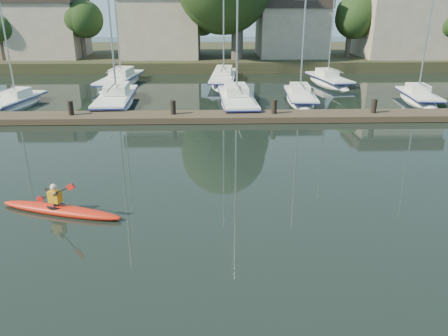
{
  "coord_description": "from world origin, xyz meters",
  "views": [
    {
      "loc": [
        -0.76,
        -11.41,
        6.64
      ],
      "look_at": [
        -0.33,
        2.79,
        1.2
      ],
      "focal_mm": 35.0,
      "sensor_mm": 36.0,
      "label": 1
    }
  ],
  "objects_px": {
    "sailboat_3": "(300,103)",
    "sailboat_5": "(121,86)",
    "sailboat_4": "(417,103)",
    "sailboat_6": "(223,84)",
    "sailboat_2": "(237,108)",
    "kayak": "(60,208)",
    "sailboat_0": "(16,108)",
    "dock": "(224,117)",
    "sailboat_1": "(117,107)",
    "sailboat_7": "(328,85)"
  },
  "relations": [
    {
      "from": "sailboat_3",
      "to": "sailboat_5",
      "type": "relative_size",
      "value": 0.74
    },
    {
      "from": "sailboat_4",
      "to": "sailboat_6",
      "type": "relative_size",
      "value": 0.68
    },
    {
      "from": "sailboat_2",
      "to": "sailboat_6",
      "type": "distance_m",
      "value": 9.4
    },
    {
      "from": "kayak",
      "to": "sailboat_0",
      "type": "relative_size",
      "value": 0.43
    },
    {
      "from": "dock",
      "to": "sailboat_3",
      "type": "xyz_separation_m",
      "value": [
        5.61,
        5.32,
        -0.38
      ]
    },
    {
      "from": "kayak",
      "to": "sailboat_1",
      "type": "relative_size",
      "value": 0.3
    },
    {
      "from": "sailboat_1",
      "to": "sailboat_5",
      "type": "distance_m",
      "value": 8.03
    },
    {
      "from": "sailboat_0",
      "to": "sailboat_4",
      "type": "distance_m",
      "value": 28.18
    },
    {
      "from": "dock",
      "to": "sailboat_7",
      "type": "relative_size",
      "value": 2.78
    },
    {
      "from": "sailboat_3",
      "to": "sailboat_6",
      "type": "bearing_deg",
      "value": 127.42
    },
    {
      "from": "sailboat_5",
      "to": "sailboat_0",
      "type": "bearing_deg",
      "value": -117.42
    },
    {
      "from": "kayak",
      "to": "sailboat_6",
      "type": "bearing_deg",
      "value": 93.63
    },
    {
      "from": "sailboat_1",
      "to": "sailboat_7",
      "type": "height_order",
      "value": "sailboat_1"
    },
    {
      "from": "sailboat_6",
      "to": "sailboat_5",
      "type": "bearing_deg",
      "value": -169.3
    },
    {
      "from": "sailboat_0",
      "to": "sailboat_4",
      "type": "height_order",
      "value": "sailboat_4"
    },
    {
      "from": "sailboat_4",
      "to": "sailboat_0",
      "type": "bearing_deg",
      "value": -172.77
    },
    {
      "from": "sailboat_0",
      "to": "sailboat_4",
      "type": "xyz_separation_m",
      "value": [
        28.17,
        0.76,
        -0.0
      ]
    },
    {
      "from": "sailboat_3",
      "to": "sailboat_4",
      "type": "xyz_separation_m",
      "value": [
        8.46,
        -0.25,
        -0.0
      ]
    },
    {
      "from": "sailboat_2",
      "to": "sailboat_4",
      "type": "height_order",
      "value": "sailboat_2"
    },
    {
      "from": "kayak",
      "to": "dock",
      "type": "relative_size",
      "value": 0.13
    },
    {
      "from": "sailboat_1",
      "to": "sailboat_3",
      "type": "bearing_deg",
      "value": 0.93
    },
    {
      "from": "dock",
      "to": "sailboat_5",
      "type": "height_order",
      "value": "sailboat_5"
    },
    {
      "from": "dock",
      "to": "sailboat_3",
      "type": "height_order",
      "value": "sailboat_3"
    },
    {
      "from": "kayak",
      "to": "sailboat_2",
      "type": "relative_size",
      "value": 0.29
    },
    {
      "from": "sailboat_2",
      "to": "kayak",
      "type": "bearing_deg",
      "value": -115.64
    },
    {
      "from": "sailboat_6",
      "to": "sailboat_7",
      "type": "distance_m",
      "value": 9.15
    },
    {
      "from": "dock",
      "to": "sailboat_3",
      "type": "bearing_deg",
      "value": 43.46
    },
    {
      "from": "kayak",
      "to": "sailboat_5",
      "type": "height_order",
      "value": "sailboat_5"
    },
    {
      "from": "sailboat_2",
      "to": "sailboat_3",
      "type": "height_order",
      "value": "sailboat_2"
    },
    {
      "from": "sailboat_0",
      "to": "sailboat_7",
      "type": "distance_m",
      "value": 24.86
    },
    {
      "from": "sailboat_1",
      "to": "sailboat_3",
      "type": "distance_m",
      "value": 12.92
    },
    {
      "from": "kayak",
      "to": "sailboat_0",
      "type": "bearing_deg",
      "value": 134.0
    },
    {
      "from": "sailboat_2",
      "to": "sailboat_5",
      "type": "relative_size",
      "value": 0.99
    },
    {
      "from": "sailboat_1",
      "to": "sailboat_6",
      "type": "bearing_deg",
      "value": 46.61
    },
    {
      "from": "sailboat_4",
      "to": "dock",
      "type": "bearing_deg",
      "value": -154.5
    },
    {
      "from": "sailboat_5",
      "to": "sailboat_7",
      "type": "xyz_separation_m",
      "value": [
        17.97,
        -0.21,
        0.02
      ]
    },
    {
      "from": "sailboat_6",
      "to": "sailboat_4",
      "type": "bearing_deg",
      "value": -26.32
    },
    {
      "from": "dock",
      "to": "sailboat_7",
      "type": "bearing_deg",
      "value": 52.41
    },
    {
      "from": "kayak",
      "to": "sailboat_2",
      "type": "xyz_separation_m",
      "value": [
        6.86,
        16.13,
        -0.37
      ]
    },
    {
      "from": "sailboat_7",
      "to": "sailboat_1",
      "type": "bearing_deg",
      "value": -164.98
    },
    {
      "from": "sailboat_0",
      "to": "sailboat_7",
      "type": "relative_size",
      "value": 0.86
    },
    {
      "from": "sailboat_4",
      "to": "sailboat_6",
      "type": "height_order",
      "value": "sailboat_6"
    },
    {
      "from": "sailboat_2",
      "to": "sailboat_7",
      "type": "height_order",
      "value": "sailboat_2"
    },
    {
      "from": "dock",
      "to": "sailboat_4",
      "type": "height_order",
      "value": "sailboat_4"
    },
    {
      "from": "sailboat_0",
      "to": "sailboat_7",
      "type": "height_order",
      "value": "sailboat_7"
    },
    {
      "from": "sailboat_3",
      "to": "sailboat_2",
      "type": "bearing_deg",
      "value": -159.72
    },
    {
      "from": "sailboat_0",
      "to": "sailboat_1",
      "type": "bearing_deg",
      "value": 12.25
    },
    {
      "from": "sailboat_0",
      "to": "sailboat_2",
      "type": "height_order",
      "value": "sailboat_2"
    },
    {
      "from": "dock",
      "to": "sailboat_5",
      "type": "relative_size",
      "value": 2.15
    },
    {
      "from": "sailboat_5",
      "to": "sailboat_7",
      "type": "height_order",
      "value": "sailboat_5"
    }
  ]
}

